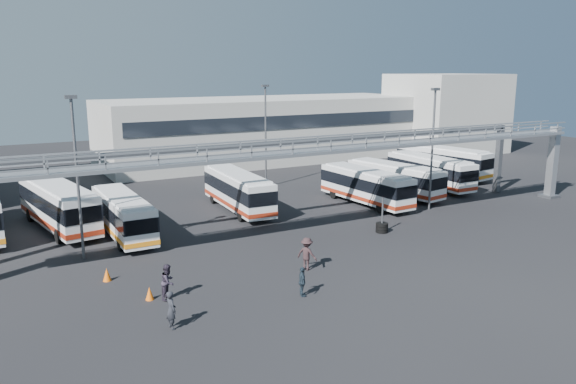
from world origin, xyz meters
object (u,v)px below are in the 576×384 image
bus_8 (430,170)px  pedestrian_a (171,310)px  bus_9 (443,161)px  light_pole_left (77,169)px  pedestrian_b (168,282)px  light_pole_mid (433,143)px  bus_1 (58,204)px  light_pole_back (266,131)px  cone_right (107,275)px  bus_6 (366,185)px  bus_4 (238,190)px  cone_left (150,293)px  pedestrian_c (307,254)px  pedestrian_d (302,282)px  tire_stack (382,227)px  bus_2 (123,214)px  bus_7 (395,178)px

bus_8 → pedestrian_a: (-32.34, -17.89, -0.85)m
bus_9 → pedestrian_a: bearing=-160.0°
light_pole_left → pedestrian_b: light_pole_left is taller
light_pole_left → pedestrian_b: bearing=-72.6°
light_pole_mid → bus_1: (-28.40, 8.87, -3.82)m
light_pole_back → cone_right: size_ratio=13.65×
bus_1 → bus_6: size_ratio=1.12×
bus_4 → cone_left: (-11.72, -14.96, -1.44)m
pedestrian_b → pedestrian_c: pedestrian_c is taller
bus_1 → pedestrian_d: bearing=-74.0°
light_pole_back → light_pole_mid: bearing=-61.9°
light_pole_back → pedestrian_d: 28.56m
bus_6 → pedestrian_a: 27.22m
light_pole_mid → bus_6: light_pole_mid is taller
pedestrian_b → cone_left: (-0.90, 0.37, -0.60)m
light_pole_mid → light_pole_back: size_ratio=1.00×
bus_9 → tire_stack: (-19.35, -13.87, -1.41)m
bus_4 → bus_9: bearing=9.2°
pedestrian_b → pedestrian_a: bearing=-153.7°
bus_2 → tire_stack: bearing=-26.5°
pedestrian_b → cone_left: size_ratio=2.71×
bus_7 → pedestrian_b: bearing=-162.9°
light_pole_mid → bus_9: (11.47, 10.31, -3.88)m
bus_6 → pedestrian_b: 24.67m
cone_left → cone_right: (-1.38, 3.79, 0.03)m
bus_2 → cone_left: 12.21m
light_pole_mid → cone_left: size_ratio=14.65×
bus_1 → pedestrian_c: (11.69, -16.46, -0.91)m
pedestrian_c → bus_6: bearing=-78.7°
bus_1 → bus_4: bus_1 is taller
bus_1 → pedestrian_a: size_ratio=6.37×
cone_right → bus_2: bearing=70.8°
bus_9 → cone_left: (-37.60, -17.76, -1.50)m
bus_7 → pedestrian_b: (-25.91, -13.28, -0.75)m
light_pole_back → pedestrian_b: bearing=-127.1°
bus_4 → bus_9: bus_9 is taller
bus_8 → cone_left: 35.31m
bus_2 → bus_9: bearing=8.4°
light_pole_left → bus_9: light_pole_left is taller
bus_9 → pedestrian_d: bus_9 is taller
bus_6 → cone_right: (-23.85, -7.79, -1.35)m
pedestrian_d → cone_left: size_ratio=2.32×
bus_8 → pedestrian_b: bus_8 is taller
pedestrian_a → pedestrian_d: (7.17, 0.30, -0.10)m
bus_8 → bus_9: bus_9 is taller
bus_9 → pedestrian_d: 37.12m
bus_2 → pedestrian_a: bus_2 is taller
bus_7 → pedestrian_b: 29.12m
bus_8 → tire_stack: (-14.08, -10.24, -1.33)m
bus_9 → bus_7: bearing=-165.5°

